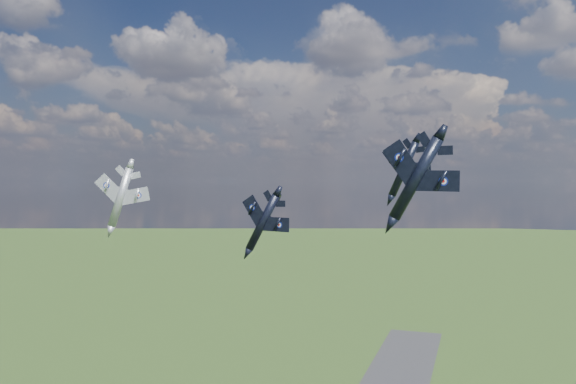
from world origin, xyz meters
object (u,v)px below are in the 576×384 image
(jet_left_silver, at_px, (121,197))
(jet_high_navy, at_px, (404,169))
(jet_lead_navy, at_px, (263,222))
(jet_right_navy, at_px, (416,179))

(jet_left_silver, bearing_deg, jet_high_navy, 3.34)
(jet_lead_navy, height_order, jet_left_silver, jet_left_silver)
(jet_right_navy, bearing_deg, jet_high_navy, 103.89)
(jet_lead_navy, xyz_separation_m, jet_high_navy, (19.09, 25.93, 8.96))
(jet_lead_navy, distance_m, jet_right_navy, 37.41)
(jet_high_navy, bearing_deg, jet_lead_navy, -115.14)
(jet_lead_navy, bearing_deg, jet_high_navy, 59.31)
(jet_lead_navy, height_order, jet_high_navy, jet_high_navy)
(jet_lead_navy, bearing_deg, jet_left_silver, 175.55)
(jet_lead_navy, relative_size, jet_left_silver, 0.88)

